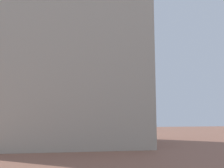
{
  "coord_description": "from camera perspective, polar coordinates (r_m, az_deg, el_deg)",
  "views": [
    {
      "loc": [
        -1.43,
        -0.54,
        4.47
      ],
      "look_at": [
        0.32,
        11.69,
        5.98
      ],
      "focal_mm": 37.43,
      "sensor_mm": 36.0,
      "label": 1
    }
  ],
  "objects": [
    {
      "name": "landmark_building",
      "position": [
        34.46,
        -12.01,
        4.88
      ],
      "size": [
        23.16,
        13.1,
        38.32
      ],
      "color": "#B2A893",
      "rests_on": "ground_plane"
    }
  ]
}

